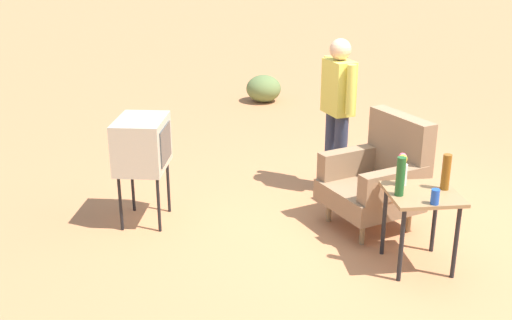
# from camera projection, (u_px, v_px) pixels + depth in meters

# --- Properties ---
(ground_plane) EXTENTS (60.00, 60.00, 0.00)m
(ground_plane) POSITION_uv_depth(u_px,v_px,m) (383.00, 229.00, 5.85)
(ground_plane) COLOR #C17A4C
(armchair) EXTENTS (0.99, 1.00, 1.06)m
(armchair) POSITION_uv_depth(u_px,v_px,m) (379.00, 176.00, 5.79)
(armchair) COLOR #937047
(armchair) RESTS_ON ground
(side_table) EXTENTS (0.56, 0.56, 0.67)m
(side_table) POSITION_uv_depth(u_px,v_px,m) (421.00, 204.00, 5.03)
(side_table) COLOR black
(side_table) RESTS_ON ground
(tv_on_stand) EXTENTS (0.67, 0.54, 1.03)m
(tv_on_stand) POSITION_uv_depth(u_px,v_px,m) (142.00, 144.00, 5.77)
(tv_on_stand) COLOR black
(tv_on_stand) RESTS_ON ground
(person_standing) EXTENTS (0.55, 0.31, 1.64)m
(person_standing) POSITION_uv_depth(u_px,v_px,m) (338.00, 106.00, 6.45)
(person_standing) COLOR #2D3347
(person_standing) RESTS_ON ground
(soda_can_blue) EXTENTS (0.07, 0.07, 0.12)m
(soda_can_blue) POSITION_uv_depth(u_px,v_px,m) (435.00, 197.00, 4.75)
(soda_can_blue) COLOR blue
(soda_can_blue) RESTS_ON side_table
(bottle_wine_green) EXTENTS (0.07, 0.07, 0.32)m
(bottle_wine_green) POSITION_uv_depth(u_px,v_px,m) (400.00, 176.00, 4.88)
(bottle_wine_green) COLOR #1E5623
(bottle_wine_green) RESTS_ON side_table
(bottle_tall_amber) EXTENTS (0.07, 0.07, 0.30)m
(bottle_tall_amber) POSITION_uv_depth(u_px,v_px,m) (446.00, 172.00, 5.00)
(bottle_tall_amber) COLOR brown
(bottle_tall_amber) RESTS_ON side_table
(flower_vase) EXTENTS (0.15, 0.10, 0.27)m
(flower_vase) POSITION_uv_depth(u_px,v_px,m) (402.00, 168.00, 5.09)
(flower_vase) COLOR silver
(flower_vase) RESTS_ON side_table
(shrub_far) EXTENTS (0.57, 0.57, 0.44)m
(shrub_far) POSITION_uv_depth(u_px,v_px,m) (264.00, 88.00, 10.23)
(shrub_far) COLOR olive
(shrub_far) RESTS_ON ground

